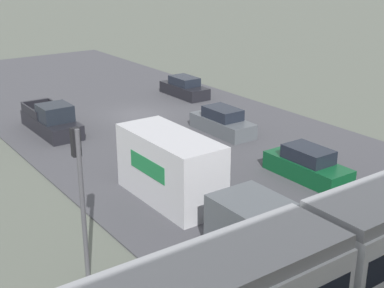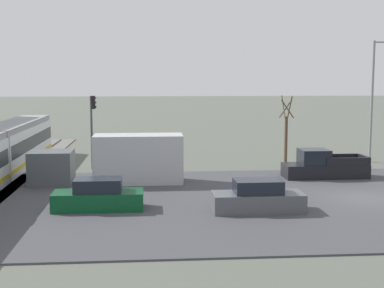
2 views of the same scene
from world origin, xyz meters
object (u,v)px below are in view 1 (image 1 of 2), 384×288
at_px(box_truck, 187,179).
at_px(sedan_car_2, 222,122).
at_px(sedan_car_0, 307,166).
at_px(traffic_light_pole, 80,184).
at_px(pickup_truck, 52,121).
at_px(sedan_car_1, 184,88).
at_px(light_rail_tram, 322,266).

relative_size(box_truck, sedan_car_2, 2.10).
height_order(sedan_car_0, traffic_light_pole, traffic_light_pole).
height_order(pickup_truck, sedan_car_0, pickup_truck).
relative_size(box_truck, sedan_car_0, 2.10).
height_order(box_truck, sedan_car_1, box_truck).
bearing_deg(light_rail_tram, traffic_light_pole, -50.21).
distance_m(sedan_car_0, traffic_light_pole, 12.79).
bearing_deg(sedan_car_2, pickup_truck, -35.97).
bearing_deg(sedan_car_2, box_truck, 43.39).
xyz_separation_m(sedan_car_1, traffic_light_pole, (16.61, 18.17, 2.76)).
bearing_deg(sedan_car_2, traffic_light_pole, 35.07).
bearing_deg(sedan_car_1, light_rail_tram, 64.28).
distance_m(pickup_truck, sedan_car_0, 15.96).
bearing_deg(sedan_car_1, box_truck, 55.74).
distance_m(sedan_car_0, sedan_car_2, 7.99).
bearing_deg(sedan_car_2, sedan_car_1, -110.11).
xyz_separation_m(box_truck, sedan_car_2, (-7.75, -7.33, -0.75)).
bearing_deg(sedan_car_1, sedan_car_0, 75.88).
height_order(sedan_car_2, traffic_light_pole, traffic_light_pole).
relative_size(pickup_truck, sedan_car_1, 1.23).
xyz_separation_m(box_truck, sedan_car_0, (-6.76, 0.60, -0.75)).
height_order(light_rail_tram, sedan_car_0, light_rail_tram).
relative_size(light_rail_tram, sedan_car_1, 6.49).
bearing_deg(traffic_light_pole, sedan_car_1, -132.43).
relative_size(sedan_car_0, sedan_car_1, 1.01).
bearing_deg(pickup_truck, box_truck, 93.13).
xyz_separation_m(pickup_truck, sedan_car_1, (-11.70, -2.60, -0.09)).
bearing_deg(sedan_car_0, sedan_car_1, -104.12).
xyz_separation_m(light_rail_tram, traffic_light_pole, (4.98, -5.98, 1.80)).
distance_m(sedan_car_2, traffic_light_pole, 16.60).
distance_m(box_truck, traffic_light_pole, 6.34).
bearing_deg(sedan_car_2, sedan_car_0, 82.87).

